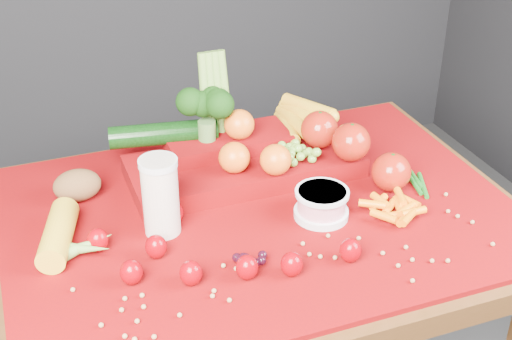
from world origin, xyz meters
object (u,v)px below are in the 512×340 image
object	(u,v)px
produce_mound	(258,149)
milk_glass	(160,194)
table	(259,251)
yogurt_bowl	(322,203)

from	to	relation	value
produce_mound	milk_glass	bearing A→B (deg)	-150.00
table	milk_glass	size ratio (longest dim) A/B	6.69
milk_glass	yogurt_bowl	size ratio (longest dim) A/B	1.44
yogurt_bowl	produce_mound	size ratio (longest dim) A/B	0.19
yogurt_bowl	produce_mound	world-z (taller)	produce_mound
milk_glass	yogurt_bowl	bearing A→B (deg)	-11.38
yogurt_bowl	produce_mound	xyz separation A→B (m)	(-0.06, 0.22, 0.03)
milk_glass	yogurt_bowl	xyz separation A→B (m)	(0.32, -0.06, -0.05)
milk_glass	table	bearing A→B (deg)	0.13
table	produce_mound	bearing A→B (deg)	70.41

